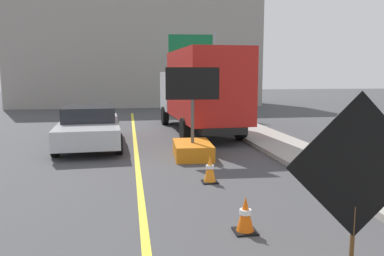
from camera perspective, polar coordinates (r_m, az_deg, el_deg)
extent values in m
cube|color=yellow|center=(7.42, -7.35, -11.82)|extent=(0.14, 36.00, 0.01)
cylinder|color=#593819|center=(4.93, 22.42, -16.37)|extent=(0.05, 0.05, 1.05)
cube|color=orange|center=(4.62, 23.07, -5.05)|extent=(1.56, 0.09, 1.56)
cube|color=black|center=(4.61, 23.18, -5.10)|extent=(1.63, 0.08, 1.63)
cube|color=black|center=(4.64, 22.95, -5.00)|extent=(0.28, 0.02, 0.52)
cube|color=orange|center=(11.76, 0.07, -3.23)|extent=(1.20, 1.86, 0.45)
cylinder|color=#4C4C4C|center=(11.62, 0.07, 1.00)|extent=(0.10, 0.10, 1.30)
cube|color=black|center=(11.54, 0.08, 6.56)|extent=(1.60, 0.17, 0.95)
sphere|color=yellow|center=(11.66, 2.75, 6.56)|extent=(0.09, 0.09, 0.09)
sphere|color=yellow|center=(11.62, 1.28, 6.57)|extent=(0.09, 0.09, 0.09)
sphere|color=yellow|center=(11.58, -0.20, 6.56)|extent=(0.09, 0.09, 0.09)
sphere|color=yellow|center=(11.55, -1.69, 6.56)|extent=(0.09, 0.09, 0.09)
sphere|color=yellow|center=(11.54, -2.54, 7.44)|extent=(0.09, 0.09, 0.09)
sphere|color=yellow|center=(11.55, -2.53, 5.66)|extent=(0.09, 0.09, 0.09)
cube|color=black|center=(16.86, 0.98, 1.38)|extent=(2.01, 8.00, 0.25)
cube|color=silver|center=(19.56, -0.96, 5.45)|extent=(2.38, 2.34, 1.90)
cube|color=red|center=(15.57, 2.03, 6.36)|extent=(2.55, 5.50, 2.75)
cylinder|color=black|center=(19.31, -4.01, 1.83)|extent=(0.33, 0.91, 0.90)
cylinder|color=black|center=(19.74, 2.23, 1.97)|extent=(0.33, 0.91, 0.90)
cylinder|color=black|center=(14.34, -1.05, -0.29)|extent=(0.33, 0.91, 0.90)
cylinder|color=black|center=(14.92, 7.15, -0.03)|extent=(0.33, 0.91, 0.90)
cube|color=silver|center=(14.04, -14.83, -0.20)|extent=(2.25, 5.28, 0.60)
cube|color=black|center=(14.23, -14.86, 2.14)|extent=(1.86, 2.42, 0.50)
cylinder|color=black|center=(12.38, -10.71, -2.31)|extent=(0.25, 0.67, 0.66)
cylinder|color=black|center=(12.48, -19.49, -2.55)|extent=(0.25, 0.67, 0.66)
cylinder|color=black|center=(15.76, -11.08, -0.13)|extent=(0.25, 0.67, 0.66)
cylinder|color=black|center=(15.83, -17.98, -0.33)|extent=(0.25, 0.67, 0.66)
cylinder|color=gray|center=(23.39, 3.24, 7.93)|extent=(0.18, 0.18, 5.00)
cube|color=#0F6033|center=(23.32, -0.22, 12.00)|extent=(2.59, 0.31, 1.30)
cube|color=white|center=(23.36, -0.23, 12.00)|extent=(1.81, 0.19, 0.18)
cube|color=gray|center=(32.10, -8.08, 10.80)|extent=(18.96, 6.45, 8.28)
cube|color=black|center=(6.46, 7.80, -14.80)|extent=(0.36, 0.36, 0.03)
cone|color=#EA5B0C|center=(6.36, 7.85, -12.35)|extent=(0.28, 0.28, 0.56)
cylinder|color=white|center=(6.35, 7.86, -12.11)|extent=(0.19, 0.19, 0.08)
cube|color=black|center=(9.12, 2.64, -7.91)|extent=(0.36, 0.36, 0.03)
cone|color=orange|center=(9.04, 2.65, -5.90)|extent=(0.28, 0.28, 0.63)
cylinder|color=white|center=(9.03, 2.65, -5.71)|extent=(0.19, 0.19, 0.08)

